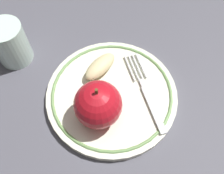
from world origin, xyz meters
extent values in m
plane|color=#4E4D57|center=(0.00, 0.00, 0.00)|extent=(2.00, 2.00, 0.00)
cylinder|color=silver|center=(0.00, 0.01, 0.01)|extent=(0.25, 0.25, 0.02)
torus|color=#709A58|center=(0.00, 0.01, 0.02)|extent=(0.23, 0.23, 0.01)
sphere|color=red|center=(0.03, 0.04, 0.06)|extent=(0.08, 0.08, 0.08)
cylinder|color=brown|center=(0.03, 0.04, 0.10)|extent=(0.00, 0.00, 0.01)
ellipsoid|color=beige|center=(0.01, -0.05, 0.03)|extent=(0.08, 0.07, 0.02)
cube|color=silver|center=(-0.07, 0.06, 0.02)|extent=(0.02, 0.10, 0.00)
cube|color=silver|center=(-0.06, 0.00, 0.02)|extent=(0.01, 0.02, 0.00)
cube|color=silver|center=(-0.07, -0.04, 0.02)|extent=(0.01, 0.06, 0.00)
cube|color=silver|center=(-0.06, -0.04, 0.02)|extent=(0.01, 0.06, 0.00)
cube|color=silver|center=(-0.05, -0.04, 0.02)|extent=(0.01, 0.06, 0.00)
cube|color=silver|center=(-0.05, -0.04, 0.02)|extent=(0.01, 0.06, 0.00)
cylinder|color=silver|center=(0.17, -0.13, 0.04)|extent=(0.07, 0.07, 0.09)
camera|label=1|loc=(0.05, 0.22, 0.43)|focal=40.00mm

